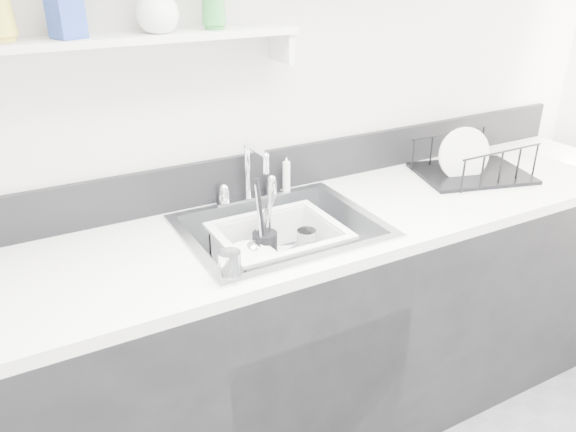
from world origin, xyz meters
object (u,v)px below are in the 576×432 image
counter_run (281,339)px  wash_tub (279,250)px  sink (281,250)px  dish_rack (473,157)px

counter_run → wash_tub: counter_run is taller
sink → dish_rack: dish_rack is taller
counter_run → dish_rack: bearing=3.2°
sink → dish_rack: 0.93m
dish_rack → sink: bearing=-160.9°
counter_run → sink: size_ratio=5.00×
wash_tub → dish_rack: size_ratio=0.95×
sink → dish_rack: size_ratio=1.48×
counter_run → wash_tub: bearing=169.0°
counter_run → wash_tub: (-0.01, 0.00, 0.37)m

